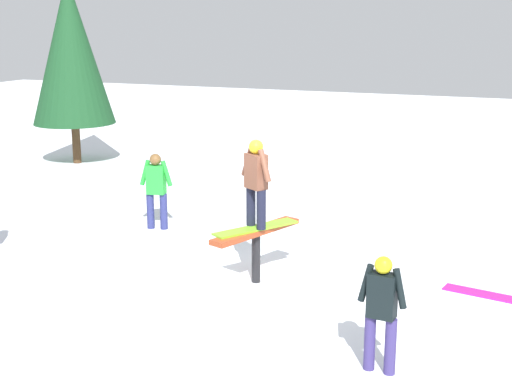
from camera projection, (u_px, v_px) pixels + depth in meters
name	position (u px, v px, depth m)	size (l,w,h in m)	color
ground_plane	(256.00, 282.00, 11.47)	(60.00, 60.00, 0.00)	white
rail_feature	(256.00, 239.00, 11.29)	(1.81, 0.87, 0.89)	black
snow_kicker_ramp	(158.00, 299.00, 9.92)	(1.80, 1.50, 0.64)	white
main_rider_on_rail	(256.00, 185.00, 11.09)	(1.43, 1.01, 1.43)	#83DA29
bystander_green	(156.00, 187.00, 14.18)	(0.29, 0.68, 1.53)	navy
bystander_black	(382.00, 308.00, 8.37)	(0.23, 0.60, 1.45)	navy
loose_snowboard_magenta	(491.00, 296.00, 10.86)	(1.45, 0.28, 0.02)	#BF1C97
pine_tree_near	(71.00, 51.00, 20.18)	(2.34, 2.34, 5.32)	#4C331E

